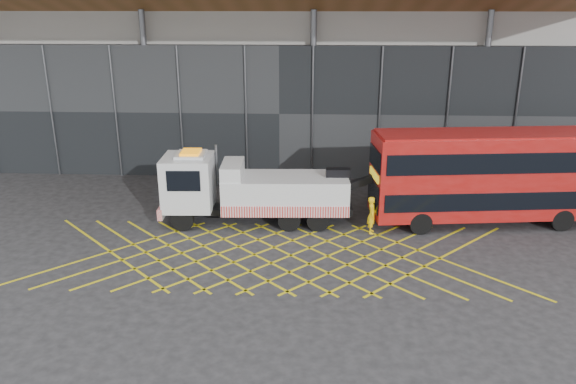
{
  "coord_description": "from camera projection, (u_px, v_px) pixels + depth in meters",
  "views": [
    {
      "loc": [
        4.13,
        -22.14,
        10.55
      ],
      "look_at": [
        3.0,
        1.5,
        2.4
      ],
      "focal_mm": 35.0,
      "sensor_mm": 36.0,
      "label": 1
    }
  ],
  "objects": [
    {
      "name": "recovery_truck",
      "position": [
        249.0,
        190.0,
        27.44
      ],
      "size": [
        10.75,
        2.89,
        3.74
      ],
      "rotation": [
        0.0,
        0.0,
        0.04
      ],
      "color": "black",
      "rests_on": "ground_plane"
    },
    {
      "name": "construction_building",
      "position": [
        284.0,
        23.0,
        38.89
      ],
      "size": [
        55.0,
        23.97,
        18.0
      ],
      "color": "gray",
      "rests_on": "ground_plane"
    },
    {
      "name": "worker",
      "position": [
        372.0,
        215.0,
        26.49
      ],
      "size": [
        0.51,
        0.71,
        1.8
      ],
      "primitive_type": "imported",
      "rotation": [
        0.0,
        0.0,
        1.45
      ],
      "color": "yellow",
      "rests_on": "ground_plane"
    },
    {
      "name": "road_markings",
      "position": [
        273.0,
        255.0,
        24.42
      ],
      "size": [
        21.56,
        7.16,
        0.01
      ],
      "color": "yellow",
      "rests_on": "ground_plane"
    },
    {
      "name": "ground_plane",
      "position": [
        218.0,
        254.0,
        24.53
      ],
      "size": [
        120.0,
        120.0,
        0.0
      ],
      "primitive_type": "plane",
      "color": "#242426"
    },
    {
      "name": "bus_towed",
      "position": [
        490.0,
        174.0,
        27.1
      ],
      "size": [
        11.55,
        3.84,
        4.61
      ],
      "rotation": [
        0.0,
        0.0,
        0.11
      ],
      "color": "#9E0F0C",
      "rests_on": "ground_plane"
    }
  ]
}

